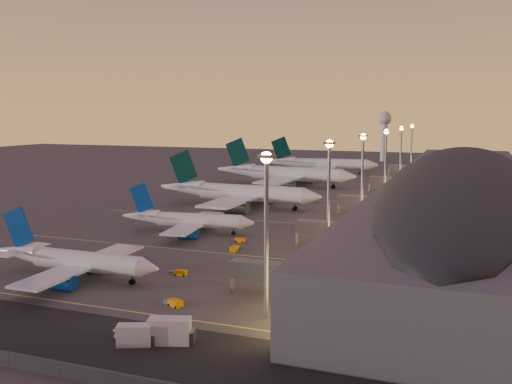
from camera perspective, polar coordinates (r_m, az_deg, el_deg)
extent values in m
plane|color=#454340|center=(139.98, -7.37, -5.19)|extent=(700.00, 700.00, 0.00)
cylinder|color=silver|center=(113.85, -16.46, -6.70)|extent=(22.98, 4.23, 3.90)
cone|color=silver|center=(106.66, -10.65, -7.50)|extent=(3.75, 3.96, 3.90)
cone|color=silver|center=(124.16, -22.70, -5.56)|extent=(10.41, 4.05, 3.90)
cube|color=silver|center=(114.67, -16.90, -6.97)|extent=(7.13, 32.96, 0.43)
cylinder|color=navy|center=(120.23, -14.51, -6.84)|extent=(5.22, 3.00, 2.93)
cylinder|color=navy|center=(109.10, -18.85, -8.54)|extent=(5.22, 3.00, 2.93)
cube|color=navy|center=(122.78, -22.64, -3.28)|extent=(7.16, 0.69, 8.47)
cube|color=silver|center=(123.19, -22.28, -5.36)|extent=(3.87, 11.89, 0.27)
cylinder|color=black|center=(109.27, -12.29, -8.65)|extent=(0.32, 0.32, 1.54)
cylinder|color=black|center=(109.33, -12.29, -8.77)|extent=(1.10, 0.70, 1.09)
cylinder|color=black|center=(117.73, -16.35, -7.59)|extent=(0.32, 0.32, 1.54)
cylinder|color=black|center=(117.79, -16.34, -7.69)|extent=(1.10, 0.70, 1.09)
cylinder|color=black|center=(113.56, -17.99, -8.23)|extent=(0.32, 0.32, 1.54)
cylinder|color=black|center=(113.62, -17.99, -8.34)|extent=(1.10, 0.70, 1.09)
cylinder|color=silver|center=(151.05, -5.75, -2.85)|extent=(22.95, 6.79, 3.85)
cone|color=silver|center=(147.34, -0.91, -3.09)|extent=(4.13, 4.30, 3.85)
cone|color=silver|center=(157.03, -11.44, -2.38)|extent=(10.64, 5.16, 3.85)
cube|color=silver|center=(151.53, -6.14, -3.08)|extent=(10.78, 33.04, 0.42)
cylinder|color=navy|center=(158.17, -5.02, -3.08)|extent=(5.45, 3.54, 2.89)
cylinder|color=navy|center=(144.97, -6.80, -4.12)|extent=(5.45, 3.54, 2.89)
cube|color=navy|center=(156.01, -11.32, -0.58)|extent=(7.08, 1.50, 8.36)
cube|color=silver|center=(156.41, -11.03, -2.19)|extent=(5.15, 12.06, 0.27)
cylinder|color=black|center=(148.79, -2.26, -4.04)|extent=(0.35, 0.35, 1.52)
cylinder|color=black|center=(148.84, -2.26, -4.12)|extent=(1.16, 0.81, 1.08)
cylinder|color=black|center=(154.66, -6.05, -3.62)|extent=(0.35, 0.35, 1.52)
cylinder|color=black|center=(154.70, -6.05, -3.70)|extent=(1.16, 0.81, 1.08)
cylinder|color=black|center=(149.69, -6.74, -4.02)|extent=(0.35, 0.35, 1.52)
cylinder|color=black|center=(149.73, -6.74, -4.10)|extent=(1.16, 0.81, 1.08)
cylinder|color=silver|center=(190.18, -0.46, -0.12)|extent=(36.63, 6.35, 5.52)
cone|color=silver|center=(183.17, 5.68, -0.47)|extent=(6.01, 5.65, 5.52)
cone|color=silver|center=(201.67, -7.43, 0.48)|extent=(16.61, 5.89, 5.52)
cube|color=silver|center=(191.00, -0.95, -0.37)|extent=(11.81, 53.60, 0.61)
cylinder|color=#5C5F64|center=(201.58, 0.67, -0.47)|extent=(8.34, 4.33, 4.14)
cylinder|color=#5C5F64|center=(180.19, -2.07, -1.48)|extent=(8.34, 4.33, 4.14)
cube|color=black|center=(200.47, -7.26, 2.49)|extent=(10.91, 1.07, 12.25)
cube|color=silver|center=(200.59, -6.94, 0.68)|extent=(6.32, 19.34, 0.39)
cylinder|color=black|center=(185.49, 3.92, -1.55)|extent=(0.45, 0.45, 2.21)
cylinder|color=black|center=(185.54, 3.92, -1.65)|extent=(1.57, 1.00, 1.55)
cylinder|color=black|center=(195.41, -0.82, -1.04)|extent=(0.45, 0.45, 2.21)
cylinder|color=black|center=(195.46, -0.82, -1.14)|extent=(1.57, 1.00, 1.55)
cylinder|color=black|center=(188.40, -1.74, -1.38)|extent=(0.45, 0.45, 2.21)
cylinder|color=black|center=(188.46, -1.74, -1.48)|extent=(1.57, 1.00, 1.55)
cylinder|color=silver|center=(245.87, 4.03, 1.80)|extent=(40.06, 8.26, 6.02)
cone|color=silver|center=(238.99, 9.24, 1.54)|extent=(6.75, 6.37, 6.02)
cone|color=silver|center=(257.06, -2.02, 2.25)|extent=(18.28, 7.02, 6.02)
cube|color=silver|center=(246.64, 3.61, 1.58)|extent=(14.83, 58.71, 0.66)
cylinder|color=#5C5F64|center=(258.40, 4.87, 1.41)|extent=(9.22, 5.01, 4.51)
cylinder|color=#5C5F64|center=(234.56, 2.81, 0.76)|extent=(9.22, 5.01, 4.51)
cube|color=black|center=(256.01, -1.85, 3.98)|extent=(11.90, 1.57, 13.35)
cube|color=silver|center=(256.02, -1.59, 2.44)|extent=(7.59, 21.26, 0.42)
cylinder|color=black|center=(241.19, 7.76, 0.62)|extent=(0.51, 0.51, 2.41)
cylinder|color=black|center=(241.23, 7.75, 0.54)|extent=(1.74, 1.15, 1.68)
cylinder|color=black|center=(251.37, 3.67, 0.98)|extent=(0.51, 0.51, 2.41)
cylinder|color=black|center=(251.42, 3.67, 0.89)|extent=(1.74, 1.15, 1.68)
cylinder|color=black|center=(243.56, 2.98, 0.76)|extent=(0.51, 0.51, 2.41)
cylinder|color=black|center=(243.60, 2.98, 0.67)|extent=(1.74, 1.15, 1.68)
cylinder|color=silver|center=(299.70, 7.43, 2.79)|extent=(37.52, 9.84, 5.61)
cone|color=silver|center=(297.93, 11.55, 2.67)|extent=(6.59, 6.26, 5.61)
cone|color=silver|center=(303.99, 2.38, 3.06)|extent=(17.30, 7.50, 5.61)
cube|color=silver|center=(300.00, 7.09, 2.61)|extent=(16.94, 55.14, 0.62)
cylinder|color=#5C5F64|center=(311.84, 7.58, 2.46)|extent=(8.81, 5.14, 4.21)
cylinder|color=#5C5F64|center=(288.25, 7.02, 2.02)|extent=(8.81, 5.14, 4.21)
cube|color=black|center=(303.29, 2.54, 4.42)|extent=(11.10, 2.11, 12.46)
cube|color=silver|center=(303.51, 2.76, 3.21)|extent=(8.19, 20.09, 0.39)
cylinder|color=black|center=(298.64, 10.39, 1.95)|extent=(0.50, 0.50, 2.25)
cylinder|color=black|center=(298.68, 10.39, 1.89)|extent=(1.67, 1.16, 1.57)
cylinder|color=black|center=(304.32, 6.95, 2.13)|extent=(0.50, 0.50, 2.25)
cylinder|color=black|center=(304.35, 6.95, 2.07)|extent=(1.67, 1.16, 1.57)
cylinder|color=black|center=(296.56, 6.75, 1.99)|extent=(0.50, 0.50, 2.25)
cylinder|color=black|center=(296.60, 6.75, 1.92)|extent=(1.67, 1.16, 1.57)
cube|color=#4D4D52|center=(194.21, 19.82, -0.11)|extent=(40.00, 255.00, 12.00)
ellipsoid|color=black|center=(193.51, 19.91, 1.65)|extent=(39.00, 253.00, 10.92)
cube|color=#EFB855|center=(195.68, 13.89, -0.11)|extent=(0.40, 244.80, 8.00)
cube|color=#5C5F64|center=(98.90, 1.89, -7.99)|extent=(16.00, 3.20, 3.00)
cylinder|color=slate|center=(102.32, -2.40, -8.79)|extent=(0.70, 0.70, 4.40)
cube|color=#5C5F64|center=(136.31, 7.37, -3.61)|extent=(16.00, 3.20, 3.00)
cylinder|color=slate|center=(138.81, 4.14, -4.32)|extent=(0.70, 0.70, 4.40)
cube|color=#5C5F64|center=(179.74, 10.73, -0.88)|extent=(16.00, 3.20, 3.00)
cylinder|color=slate|center=(181.64, 8.23, -1.46)|extent=(0.70, 0.70, 4.40)
cube|color=#5C5F64|center=(235.59, 13.19, 1.12)|extent=(16.00, 3.20, 3.00)
cylinder|color=slate|center=(237.04, 11.25, 0.66)|extent=(0.70, 0.70, 4.40)
cube|color=#5C5F64|center=(290.90, 14.68, 2.33)|extent=(16.00, 3.20, 3.00)
cylinder|color=slate|center=(292.07, 13.10, 1.96)|extent=(0.70, 0.70, 4.40)
cylinder|color=slate|center=(87.14, 1.02, -4.75)|extent=(0.70, 0.70, 25.00)
cube|color=slate|center=(85.25, 1.04, 3.61)|extent=(2.20, 2.20, 0.50)
sphere|color=#FFAB4E|center=(85.27, 1.04, 3.47)|extent=(1.80, 1.80, 1.80)
cylinder|color=slate|center=(124.87, 7.26, -0.94)|extent=(0.70, 0.70, 25.00)
cube|color=slate|center=(123.56, 7.36, 4.89)|extent=(2.20, 2.20, 0.50)
sphere|color=#FFAB4E|center=(123.57, 7.36, 4.80)|extent=(1.80, 1.80, 1.80)
cylinder|color=slate|center=(163.68, 10.56, 1.10)|extent=(0.70, 0.70, 25.00)
cube|color=slate|center=(162.68, 10.68, 5.54)|extent=(2.20, 2.20, 0.50)
sphere|color=#FFAB4E|center=(162.69, 10.68, 5.47)|extent=(1.80, 1.80, 1.80)
cylinder|color=slate|center=(207.88, 12.80, 2.47)|extent=(0.70, 0.70, 25.00)
cube|color=slate|center=(207.10, 12.91, 5.97)|extent=(2.20, 2.20, 0.50)
sphere|color=#FFAB4E|center=(207.10, 12.90, 5.91)|extent=(1.80, 1.80, 1.80)
cylinder|color=slate|center=(252.37, 14.25, 3.35)|extent=(0.70, 0.70, 25.00)
cube|color=slate|center=(251.72, 14.35, 6.24)|extent=(2.20, 2.20, 0.50)
sphere|color=#FFAB4E|center=(251.73, 14.35, 6.19)|extent=(1.80, 1.80, 1.80)
cylinder|color=slate|center=(297.01, 15.26, 3.97)|extent=(0.70, 0.70, 25.00)
cube|color=slate|center=(296.46, 15.35, 6.42)|extent=(2.20, 2.20, 0.50)
sphere|color=#FFAB4E|center=(296.46, 15.35, 6.38)|extent=(1.80, 1.80, 1.80)
cylinder|color=silver|center=(384.37, 12.66, 4.98)|extent=(4.40, 4.40, 26.00)
sphere|color=silver|center=(383.93, 12.73, 7.21)|extent=(9.00, 9.00, 9.00)
cube|color=black|center=(96.39, -23.62, -11.91)|extent=(260.00, 16.00, 0.01)
cube|color=#D8C659|center=(104.02, -19.32, -10.22)|extent=(90.00, 0.36, 0.00)
cube|color=#D8C659|center=(135.72, -8.37, -5.62)|extent=(90.00, 0.36, 0.00)
cube|color=#D8C659|center=(170.93, -1.82, -2.72)|extent=(90.00, 0.36, 0.00)
cube|color=#D8C659|center=(212.58, 2.85, -0.62)|extent=(90.00, 0.36, 0.00)
cube|color=#D8C659|center=(264.98, 6.53, 1.04)|extent=(90.00, 0.36, 0.00)
cylinder|color=#2D2D30|center=(80.17, -23.49, -15.22)|extent=(0.12, 0.12, 2.00)
cylinder|color=#2D2D30|center=(75.15, -18.93, -16.57)|extent=(0.12, 0.12, 2.00)
cylinder|color=#2D2D30|center=(70.67, -13.67, -17.99)|extent=(0.12, 0.12, 2.00)
cube|color=orange|center=(96.49, -8.06, -10.94)|extent=(2.74, 2.24, 1.08)
cube|color=#5C5F64|center=(97.84, -8.74, -10.78)|extent=(1.75, 1.70, 0.79)
cylinder|color=black|center=(96.39, -7.37, -11.15)|extent=(0.47, 0.32, 0.43)
cylinder|color=black|center=(95.50, -8.06, -11.35)|extent=(0.47, 0.32, 0.43)
cylinder|color=black|center=(97.69, -8.06, -10.90)|extent=(0.47, 0.32, 0.43)
cylinder|color=black|center=(96.81, -8.74, -11.09)|extent=(0.47, 0.32, 0.43)
cube|color=orange|center=(113.80, -7.54, -8.00)|extent=(2.38, 1.61, 1.04)
cube|color=#5C5F64|center=(114.50, -8.33, -7.99)|extent=(1.42, 1.34, 0.75)
cylinder|color=black|center=(114.19, -7.00, -8.10)|extent=(0.43, 0.21, 0.41)
cylinder|color=black|center=(112.94, -7.28, -8.28)|extent=(0.43, 0.21, 0.41)
cylinder|color=black|center=(114.83, -7.79, -8.02)|extent=(0.43, 0.21, 0.41)
cylinder|color=black|center=(113.59, -8.08, -8.20)|extent=(0.43, 0.21, 0.41)
cube|color=orange|center=(140.81, -1.61, -4.83)|extent=(2.29, 1.50, 1.02)
cube|color=#5C5F64|center=(141.39, -2.25, -4.84)|extent=(1.36, 1.27, 0.74)
cylinder|color=black|center=(141.24, -1.19, -4.92)|extent=(0.42, 0.19, 0.41)
cylinder|color=black|center=(139.96, -1.38, -5.04)|extent=(0.42, 0.19, 0.41)
cylinder|color=black|center=(141.79, -1.83, -4.87)|extent=(0.42, 0.19, 0.41)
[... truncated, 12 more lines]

